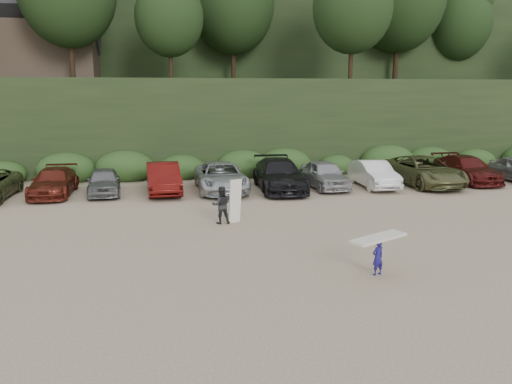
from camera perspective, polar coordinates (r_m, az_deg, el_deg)
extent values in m
plane|color=tan|center=(17.00, 1.06, -6.28)|extent=(120.00, 120.00, 0.00)
cube|color=black|center=(38.09, -5.41, 8.03)|extent=(80.00, 14.00, 6.00)
cube|color=black|center=(56.06, -7.10, 14.14)|extent=(90.00, 30.00, 16.00)
ellipsoid|color=black|center=(38.48, -5.64, 20.01)|extent=(66.00, 12.00, 10.00)
cube|color=#2B491E|center=(30.84, -5.17, 2.79)|extent=(46.20, 2.00, 1.20)
cube|color=brown|center=(40.97, -23.34, 14.41)|extent=(8.00, 6.00, 4.00)
imported|color=maroon|center=(27.27, -22.11, 1.06)|extent=(1.92, 4.69, 1.36)
imported|color=slate|center=(26.66, -16.99, 1.17)|extent=(1.93, 4.10, 1.35)
imported|color=#5E100E|center=(26.33, -10.54, 1.57)|extent=(1.93, 4.80, 1.55)
imported|color=#AAADB1|center=(26.36, -4.02, 1.70)|extent=(2.58, 5.44, 1.50)
imported|color=black|center=(26.64, 2.68, 1.97)|extent=(2.48, 5.75, 1.65)
imported|color=#A2A2A6|center=(27.48, 7.85, 2.02)|extent=(1.97, 4.51, 1.51)
imported|color=white|center=(28.21, 13.30, 2.00)|extent=(1.62, 4.43, 1.45)
imported|color=brown|center=(29.58, 18.57, 2.30)|extent=(3.13, 6.01, 1.62)
imported|color=#4E1312|center=(31.61, 22.93, 2.43)|extent=(2.11, 5.17, 1.50)
imported|color=navy|center=(14.74, 13.74, -7.28)|extent=(0.44, 0.36, 1.04)
cube|color=silver|center=(14.57, 13.85, -5.11)|extent=(1.93, 1.34, 0.08)
imported|color=black|center=(19.84, -4.01, -1.49)|extent=(0.74, 0.58, 1.50)
cube|color=silver|center=(19.88, -2.41, -1.05)|extent=(0.56, 0.42, 1.77)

